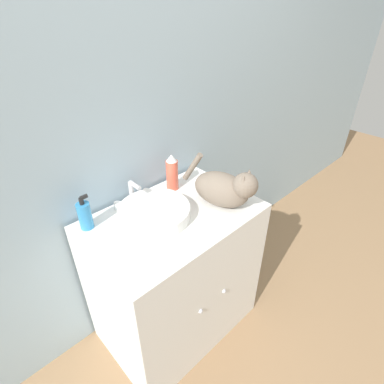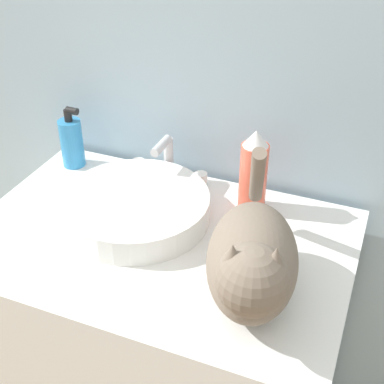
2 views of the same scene
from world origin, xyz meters
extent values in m
plane|color=#997551|center=(0.00, 0.00, 0.00)|extent=(8.00, 8.00, 0.00)
cube|color=#9EB7C6|center=(0.00, 0.59, 1.25)|extent=(6.00, 0.05, 2.50)
cube|color=white|center=(0.00, 0.27, 0.41)|extent=(0.82, 0.54, 0.82)
sphere|color=silver|center=(-0.08, 0.00, 0.45)|extent=(0.02, 0.02, 0.02)
sphere|color=silver|center=(0.08, 0.00, 0.45)|extent=(0.02, 0.02, 0.02)
cylinder|color=white|center=(-0.07, 0.32, 0.85)|extent=(0.33, 0.33, 0.06)
cylinder|color=silver|center=(-0.07, 0.50, 0.87)|extent=(0.02, 0.02, 0.11)
cylinder|color=silver|center=(-0.07, 0.46, 0.93)|extent=(0.02, 0.08, 0.02)
cylinder|color=white|center=(-0.16, 0.50, 0.83)|extent=(0.03, 0.03, 0.03)
cylinder|color=white|center=(0.01, 0.50, 0.83)|extent=(0.03, 0.03, 0.03)
ellipsoid|color=#7A6B5B|center=(0.23, 0.18, 0.90)|extent=(0.23, 0.31, 0.17)
sphere|color=#7A6B5B|center=(0.26, 0.07, 0.96)|extent=(0.14, 0.14, 0.12)
cone|color=#7A6B5B|center=(0.23, 0.06, 1.01)|extent=(0.04, 0.04, 0.04)
cone|color=#7A6B5B|center=(0.29, 0.08, 1.01)|extent=(0.04, 0.04, 0.04)
cylinder|color=#7A6B5B|center=(0.19, 0.34, 0.98)|extent=(0.06, 0.12, 0.17)
cylinder|color=#338CCC|center=(-0.33, 0.47, 0.88)|extent=(0.06, 0.06, 0.13)
cylinder|color=black|center=(-0.33, 0.47, 0.96)|extent=(0.02, 0.02, 0.03)
cylinder|color=black|center=(-0.32, 0.47, 0.97)|extent=(0.03, 0.02, 0.02)
cylinder|color=#EF6047|center=(0.15, 0.45, 0.90)|extent=(0.06, 0.06, 0.16)
cone|color=white|center=(0.15, 0.45, 1.00)|extent=(0.06, 0.06, 0.04)
camera|label=1|loc=(-0.71, -0.60, 1.67)|focal=28.00mm
camera|label=2|loc=(0.40, -0.54, 1.54)|focal=50.00mm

